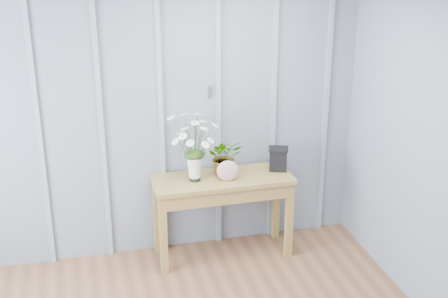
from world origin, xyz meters
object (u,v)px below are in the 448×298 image
object	(u,v)px
felt_disc_vessel	(228,171)
carved_box	(278,159)
sideboard	(223,189)
daisy_vase	(194,139)

from	to	relation	value
felt_disc_vessel	carved_box	distance (m)	0.50
sideboard	felt_disc_vessel	world-z (taller)	felt_disc_vessel
daisy_vase	carved_box	world-z (taller)	daisy_vase
felt_disc_vessel	carved_box	size ratio (longest dim) A/B	0.90
carved_box	sideboard	bearing A→B (deg)	-176.30
sideboard	daisy_vase	bearing A→B (deg)	-179.49
carved_box	felt_disc_vessel	bearing A→B (deg)	-166.25
daisy_vase	felt_disc_vessel	xyz separation A→B (m)	(0.27, -0.08, -0.29)
daisy_vase	felt_disc_vessel	bearing A→B (deg)	-17.38
sideboard	daisy_vase	world-z (taller)	daisy_vase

